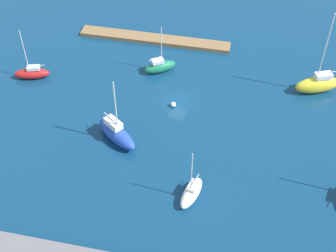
# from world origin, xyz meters

# --- Properties ---
(water) EXTENTS (160.00, 160.00, 0.00)m
(water) POSITION_xyz_m (0.00, 0.00, 0.00)
(water) COLOR navy
(water) RESTS_ON ground
(pier_dock) EXTENTS (26.54, 2.71, 0.69)m
(pier_dock) POSITION_xyz_m (7.05, -15.04, 0.34)
(pier_dock) COLOR olive
(pier_dock) RESTS_ON ground
(sailboat_red_along_channel) EXTENTS (5.82, 3.18, 8.88)m
(sailboat_red_along_channel) POSITION_xyz_m (23.77, -0.85, 0.98)
(sailboat_red_along_channel) COLOR red
(sailboat_red_along_channel) RESTS_ON water
(sailboat_white_near_pier) EXTENTS (3.05, 5.44, 8.25)m
(sailboat_white_near_pier) POSITION_xyz_m (-5.13, 17.28, 0.86)
(sailboat_white_near_pier) COLOR white
(sailboat_white_near_pier) RESTS_ON water
(sailboat_green_mid_basin) EXTENTS (5.46, 4.51, 8.29)m
(sailboat_green_mid_basin) POSITION_xyz_m (4.20, -6.68, 1.05)
(sailboat_green_mid_basin) COLOR #19724C
(sailboat_green_mid_basin) RESTS_ON water
(sailboat_yellow_by_breakwater) EXTENTS (7.42, 4.70, 13.86)m
(sailboat_yellow_by_breakwater) POSITION_xyz_m (-20.58, -6.71, 1.51)
(sailboat_yellow_by_breakwater) COLOR yellow
(sailboat_yellow_by_breakwater) RESTS_ON water
(sailboat_blue_lone_north) EXTENTS (7.40, 6.29, 10.60)m
(sailboat_blue_lone_north) POSITION_xyz_m (6.69, 9.65, 1.33)
(sailboat_blue_lone_north) COLOR #2347B2
(sailboat_blue_lone_north) RESTS_ON water
(mooring_buoy_white) EXTENTS (0.80, 0.80, 0.80)m
(mooring_buoy_white) POSITION_xyz_m (0.41, 1.25, 0.40)
(mooring_buoy_white) COLOR white
(mooring_buoy_white) RESTS_ON water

